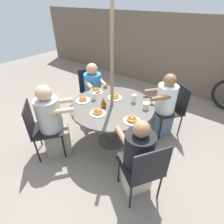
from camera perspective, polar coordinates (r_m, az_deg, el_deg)
The scene contains 21 objects.
ground_plane at distance 3.17m, azimuth 0.00°, elevation -9.12°, with size 12.00×12.00×0.00m, color gray.
back_fence at distance 4.88m, azimuth 20.66°, elevation 16.99°, with size 10.00×0.06×1.85m, color brown.
patio_table at distance 2.77m, azimuth 0.00°, elevation 0.85°, with size 1.31×1.31×0.74m.
umbrella_pole at distance 2.57m, azimuth 0.00°, elevation 8.96°, with size 0.05×0.05×2.17m, color #846B4C.
patio_chair_north at distance 2.82m, azimuth -22.25°, elevation -4.43°, with size 0.63×0.63×0.92m.
diner_north at distance 2.79m, azimuth -18.71°, elevation -3.75°, with size 0.57×0.59×1.18m.
patio_chair_east at distance 2.10m, azimuth 10.41°, elevation -17.58°, with size 0.62×0.62×0.92m.
diner_east at distance 2.24m, azimuth 8.06°, elevation -14.96°, with size 0.59×0.55×1.08m.
patio_chair_south at distance 3.26m, azimuth 19.07°, elevation 1.71°, with size 0.63×0.63×0.92m.
diner_south at distance 3.17m, azimuth 16.35°, elevation 1.28°, with size 0.55×0.58×1.15m.
patio_chair_west at distance 3.74m, azimuth -6.86°, elevation 7.63°, with size 0.61×0.61×0.92m.
diner_west at distance 3.60m, azimuth -5.95°, elevation 6.24°, with size 0.59×0.53×1.12m.
pancake_plate_a at distance 2.91m, azimuth 0.92°, elevation 4.90°, with size 0.23×0.23×0.05m.
pancake_plate_b at distance 2.52m, azimuth -4.64°, elevation -0.16°, with size 0.23×0.23×0.05m.
pancake_plate_c at distance 2.37m, azimuth 6.52°, elevation -2.61°, with size 0.23×0.23×0.06m.
pancake_plate_d at distance 2.87m, azimuth -9.49°, elevation 3.94°, with size 0.23×0.23×0.05m.
pancake_plate_e at distance 3.10m, azimuth -5.34°, elevation 6.82°, with size 0.23×0.23×0.06m.
syrup_bottle at distance 2.63m, azimuth -2.74°, elevation 2.58°, with size 0.10×0.07×0.16m.
coffee_cup at distance 2.65m, azimuth 11.00°, elevation 2.00°, with size 0.09×0.09×0.10m.
drinking_glass_a at distance 2.78m, azimuth 7.17°, elevation 4.36°, with size 0.07×0.07×0.13m, color silver.
drinking_glass_b at distance 2.86m, azimuth -5.88°, elevation 5.12°, with size 0.07×0.07×0.12m, color silver.
Camera 1 is at (1.44, -1.83, 2.15)m, focal length 28.00 mm.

